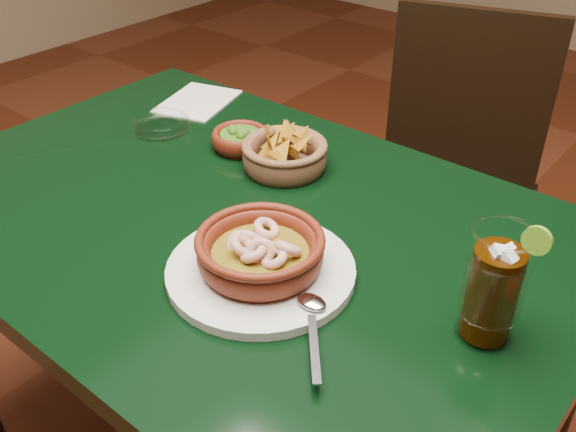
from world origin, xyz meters
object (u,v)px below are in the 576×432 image
Objects in this scene: chip_basket at (285,155)px; dining_chair at (450,184)px; shrimp_plate at (261,257)px; dining_table at (236,257)px; cola_drink at (494,287)px.

dining_chair is at bearing 78.35° from chip_basket.
dining_table is at bearing 146.99° from shrimp_plate.
cola_drink is (0.31, 0.10, 0.05)m from shrimp_plate.
chip_basket reaches higher than dining_table.
chip_basket is at bearing 123.58° from shrimp_plate.
shrimp_plate is at bearing -56.42° from chip_basket.
dining_table is 0.73m from dining_chair.
dining_table is 0.22m from chip_basket.
chip_basket is 1.03× the size of cola_drink.
chip_basket is at bearing 160.28° from cola_drink.
cola_drink is at bearing -61.59° from dining_chair.
chip_basket is 0.53m from cola_drink.
chip_basket is at bearing -101.65° from dining_chair.
dining_chair is at bearing 118.41° from cola_drink.
dining_table is 0.23m from shrimp_plate.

